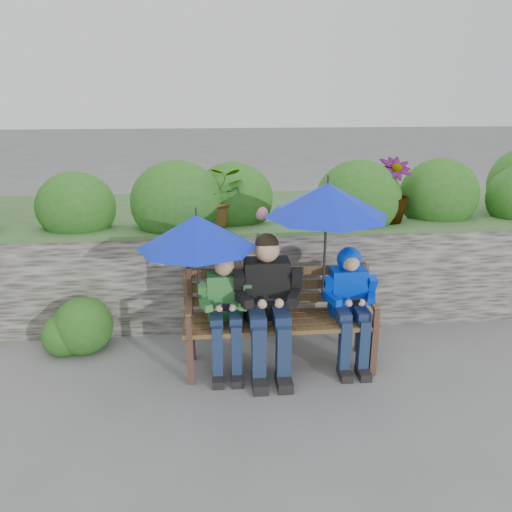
{
  "coord_description": "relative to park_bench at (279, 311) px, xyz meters",
  "views": [
    {
      "loc": [
        -0.38,
        -3.98,
        2.3
      ],
      "look_at": [
        0.0,
        0.1,
        0.95
      ],
      "focal_mm": 35.0,
      "sensor_mm": 36.0,
      "label": 1
    }
  ],
  "objects": [
    {
      "name": "umbrella_left",
      "position": [
        -0.68,
        -0.05,
        0.75
      ],
      "size": [
        0.97,
        0.97,
        0.77
      ],
      "color": "#071ECD",
      "rests_on": "ground"
    },
    {
      "name": "umbrella_right",
      "position": [
        0.36,
        -0.06,
        0.99
      ],
      "size": [
        1.02,
        1.02,
        0.99
      ],
      "color": "#071ECD",
      "rests_on": "ground"
    },
    {
      "name": "ground",
      "position": [
        -0.19,
        0.07,
        -0.49
      ],
      "size": [
        60.0,
        60.0,
        0.0
      ],
      "primitive_type": "plane",
      "color": "#5E5E5C",
      "rests_on": "ground"
    },
    {
      "name": "park_bench",
      "position": [
        0.0,
        0.0,
        0.0
      ],
      "size": [
        1.64,
        0.48,
        0.87
      ],
      "color": "#4A2F24",
      "rests_on": "ground"
    },
    {
      "name": "boy_left",
      "position": [
        -0.47,
        -0.07,
        0.09
      ],
      "size": [
        0.44,
        0.51,
        1.03
      ],
      "color": "#3B863B",
      "rests_on": "ground"
    },
    {
      "name": "garden_backdrop",
      "position": [
        -0.22,
        1.65,
        0.15
      ],
      "size": [
        8.0,
        2.87,
        1.86
      ],
      "color": "#38342F",
      "rests_on": "ground"
    },
    {
      "name": "boy_right",
      "position": [
        0.6,
        -0.06,
        0.14
      ],
      "size": [
        0.45,
        0.55,
        1.05
      ],
      "color": "#0318E3",
      "rests_on": "ground"
    },
    {
      "name": "boy_middle",
      "position": [
        -0.11,
        -0.08,
        0.16
      ],
      "size": [
        0.57,
        0.66,
        1.19
      ],
      "color": "black",
      "rests_on": "ground"
    }
  ]
}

